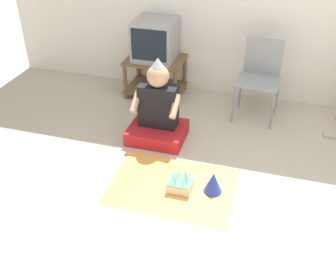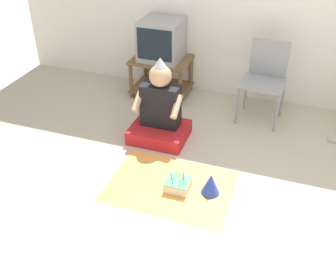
{
  "view_description": "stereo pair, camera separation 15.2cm",
  "coord_description": "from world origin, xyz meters",
  "px_view_note": "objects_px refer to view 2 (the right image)",
  "views": [
    {
      "loc": [
        0.09,
        -2.37,
        2.21
      ],
      "look_at": [
        -0.73,
        0.45,
        0.35
      ],
      "focal_mm": 42.0,
      "sensor_mm": 36.0,
      "label": 1
    },
    {
      "loc": [
        0.23,
        -2.32,
        2.21
      ],
      "look_at": [
        -0.73,
        0.45,
        0.35
      ],
      "focal_mm": 42.0,
      "sensor_mm": 36.0,
      "label": 2
    }
  ],
  "objects_px": {
    "tv": "(161,40)",
    "person_seated": "(160,113)",
    "party_hat_blue": "(211,184)",
    "folding_chair": "(265,75)",
    "birthday_cake": "(178,184)"
  },
  "relations": [
    {
      "from": "tv",
      "to": "person_seated",
      "type": "xyz_separation_m",
      "value": [
        0.32,
        -0.93,
        -0.4
      ]
    },
    {
      "from": "tv",
      "to": "folding_chair",
      "type": "height_order",
      "value": "tv"
    },
    {
      "from": "folding_chair",
      "to": "person_seated",
      "type": "xyz_separation_m",
      "value": [
        -0.9,
        -0.75,
        -0.22
      ]
    },
    {
      "from": "person_seated",
      "to": "party_hat_blue",
      "type": "height_order",
      "value": "person_seated"
    },
    {
      "from": "person_seated",
      "to": "party_hat_blue",
      "type": "xyz_separation_m",
      "value": [
        0.69,
        -0.66,
        -0.18
      ]
    },
    {
      "from": "birthday_cake",
      "to": "party_hat_blue",
      "type": "bearing_deg",
      "value": 7.95
    },
    {
      "from": "tv",
      "to": "birthday_cake",
      "type": "bearing_deg",
      "value": -65.7
    },
    {
      "from": "party_hat_blue",
      "to": "tv",
      "type": "bearing_deg",
      "value": 122.33
    },
    {
      "from": "person_seated",
      "to": "birthday_cake",
      "type": "height_order",
      "value": "person_seated"
    },
    {
      "from": "tv",
      "to": "party_hat_blue",
      "type": "xyz_separation_m",
      "value": [
        1.01,
        -1.59,
        -0.58
      ]
    },
    {
      "from": "birthday_cake",
      "to": "party_hat_blue",
      "type": "xyz_separation_m",
      "value": [
        0.27,
        0.04,
        0.05
      ]
    },
    {
      "from": "folding_chair",
      "to": "party_hat_blue",
      "type": "height_order",
      "value": "folding_chair"
    },
    {
      "from": "party_hat_blue",
      "to": "person_seated",
      "type": "bearing_deg",
      "value": 136.09
    },
    {
      "from": "folding_chair",
      "to": "party_hat_blue",
      "type": "distance_m",
      "value": 1.48
    },
    {
      "from": "birthday_cake",
      "to": "party_hat_blue",
      "type": "distance_m",
      "value": 0.28
    }
  ]
}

